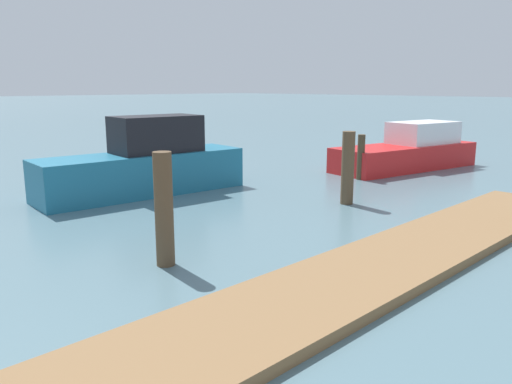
# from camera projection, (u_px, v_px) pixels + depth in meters

# --- Properties ---
(floating_dock) EXTENTS (15.39, 2.00, 0.18)m
(floating_dock) POSITION_uv_depth(u_px,v_px,m) (382.00, 266.00, 8.91)
(floating_dock) COLOR olive
(floating_dock) RESTS_ON ground_plane
(dock_piling_0) EXTENTS (0.25, 0.25, 1.56)m
(dock_piling_0) POSITION_uv_depth(u_px,v_px,m) (361.00, 157.00, 17.46)
(dock_piling_0) COLOR #473826
(dock_piling_0) RESTS_ON ground_plane
(dock_piling_2) EXTENTS (0.35, 0.35, 2.00)m
(dock_piling_2) POSITION_uv_depth(u_px,v_px,m) (348.00, 168.00, 13.79)
(dock_piling_2) COLOR brown
(dock_piling_2) RESTS_ON ground_plane
(dock_piling_5) EXTENTS (0.33, 0.33, 2.07)m
(dock_piling_5) POSITION_uv_depth(u_px,v_px,m) (164.00, 210.00, 9.01)
(dock_piling_5) COLOR brown
(dock_piling_5) RESTS_ON ground_plane
(moored_boat_0) EXTENTS (6.60, 3.07, 1.80)m
(moored_boat_0) POSITION_uv_depth(u_px,v_px,m) (409.00, 151.00, 19.87)
(moored_boat_0) COLOR red
(moored_boat_0) RESTS_ON ground_plane
(moored_boat_2) EXTENTS (6.36, 2.28, 2.32)m
(moored_boat_2) POSITION_uv_depth(u_px,v_px,m) (146.00, 165.00, 15.18)
(moored_boat_2) COLOR #1E6B8C
(moored_boat_2) RESTS_ON ground_plane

